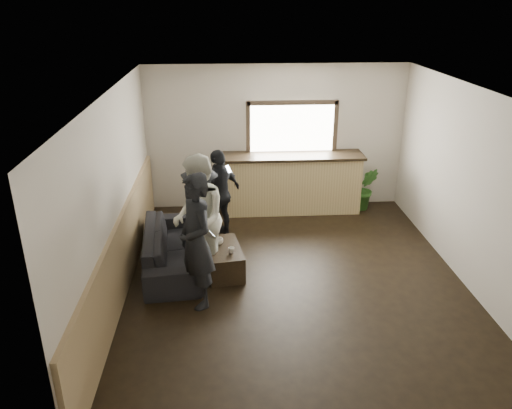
{
  "coord_description": "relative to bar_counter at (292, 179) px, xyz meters",
  "views": [
    {
      "loc": [
        -0.99,
        -6.38,
        3.94
      ],
      "look_at": [
        -0.55,
        0.4,
        1.09
      ],
      "focal_mm": 35.0,
      "sensor_mm": 36.0,
      "label": 1
    }
  ],
  "objects": [
    {
      "name": "ground",
      "position": [
        -0.3,
        -2.7,
        -0.64
      ],
      "size": [
        5.0,
        6.0,
        0.01
      ],
      "primitive_type": "cube",
      "color": "black"
    },
    {
      "name": "bar_counter",
      "position": [
        0.0,
        0.0,
        0.0
      ],
      "size": [
        2.7,
        0.68,
        2.13
      ],
      "color": "tan",
      "rests_on": "ground"
    },
    {
      "name": "cup_b",
      "position": [
        -1.23,
        -2.5,
        -0.19
      ],
      "size": [
        0.11,
        0.11,
        0.09
      ],
      "primitive_type": "imported",
      "rotation": [
        0.0,
        0.0,
        1.73
      ],
      "color": "silver",
      "rests_on": "coffee_table"
    },
    {
      "name": "coffee_table",
      "position": [
        -1.35,
        -2.32,
        -0.44
      ],
      "size": [
        0.65,
        0.99,
        0.41
      ],
      "primitive_type": "cube",
      "rotation": [
        0.0,
        0.0,
        0.15
      ],
      "color": "black",
      "rests_on": "ground"
    },
    {
      "name": "sofa",
      "position": [
        -2.15,
        -2.08,
        -0.33
      ],
      "size": [
        1.03,
        2.2,
        0.62
      ],
      "primitive_type": "imported",
      "rotation": [
        0.0,
        0.0,
        1.67
      ],
      "color": "black",
      "rests_on": "ground"
    },
    {
      "name": "person_b",
      "position": [
        -1.7,
        -2.43,
        0.31
      ],
      "size": [
        0.88,
        1.04,
        1.89
      ],
      "rotation": [
        0.0,
        0.0,
        -1.38
      ],
      "color": "beige",
      "rests_on": "ground"
    },
    {
      "name": "person_a",
      "position": [
        -1.7,
        -3.15,
        0.3
      ],
      "size": [
        0.71,
        0.82,
        1.88
      ],
      "rotation": [
        0.0,
        0.0,
        -1.11
      ],
      "color": "black",
      "rests_on": "ground"
    },
    {
      "name": "person_c",
      "position": [
        -1.7,
        -1.7,
        0.14
      ],
      "size": [
        0.64,
        1.04,
        1.56
      ],
      "rotation": [
        0.0,
        0.0,
        -1.63
      ],
      "color": "black",
      "rests_on": "ground"
    },
    {
      "name": "person_d",
      "position": [
        -1.4,
        -1.05,
        0.15
      ],
      "size": [
        0.92,
        0.93,
        1.58
      ],
      "rotation": [
        0.0,
        0.0,
        -2.34
      ],
      "color": "black",
      "rests_on": "ground"
    },
    {
      "name": "room_shell",
      "position": [
        -1.04,
        -2.7,
        0.83
      ],
      "size": [
        5.01,
        6.01,
        2.8
      ],
      "color": "silver",
      "rests_on": "ground"
    },
    {
      "name": "cup_a",
      "position": [
        -1.41,
        -2.2,
        -0.18
      ],
      "size": [
        0.15,
        0.15,
        0.1
      ],
      "primitive_type": "imported",
      "rotation": [
        0.0,
        0.0,
        3.36
      ],
      "color": "silver",
      "rests_on": "coffee_table"
    },
    {
      "name": "potted_plant",
      "position": [
        1.45,
        -0.05,
        -0.2
      ],
      "size": [
        0.52,
        0.43,
        0.87
      ],
      "primitive_type": "imported",
      "rotation": [
        0.0,
        0.0,
        -0.1
      ],
      "color": "#2D6623",
      "rests_on": "ground"
    }
  ]
}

